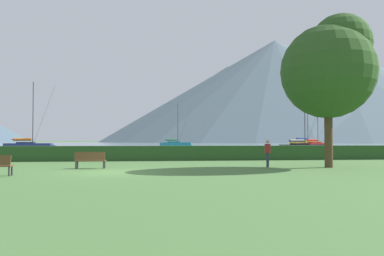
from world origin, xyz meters
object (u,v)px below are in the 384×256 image
sailboat_slip_0 (29,146)px  sailboat_slip_5 (303,147)px  person_standing_walker (268,151)px  sailboat_slip_3 (306,143)px  park_bench_near_path (90,159)px  sailboat_slip_4 (176,144)px  sailboat_slip_2 (316,145)px  park_tree (331,66)px

sailboat_slip_0 → sailboat_slip_5: size_ratio=1.40×
sailboat_slip_5 → person_standing_walker: 33.39m
sailboat_slip_3 → sailboat_slip_5: sailboat_slip_3 is taller
park_bench_near_path → sailboat_slip_3: bearing=64.8°
sailboat_slip_0 → sailboat_slip_3: size_ratio=1.08×
sailboat_slip_4 → person_standing_walker: sailboat_slip_4 is taller
sailboat_slip_5 → park_bench_near_path: 39.08m
sailboat_slip_2 → sailboat_slip_3: size_ratio=0.88×
sailboat_slip_4 → sailboat_slip_3: bearing=-0.4°
sailboat_slip_0 → park_tree: sailboat_slip_0 is taller
sailboat_slip_0 → park_tree: (29.21, -42.10, 5.40)m
sailboat_slip_5 → person_standing_walker: size_ratio=4.67×
sailboat_slip_4 → sailboat_slip_5: sailboat_slip_4 is taller
park_bench_near_path → park_tree: park_tree is taller
sailboat_slip_0 → sailboat_slip_2: bearing=10.4°
person_standing_walker → sailboat_slip_3: bearing=75.6°
sailboat_slip_0 → sailboat_slip_2: size_ratio=1.23×
sailboat_slip_2 → person_standing_walker: bearing=-132.0°
sailboat_slip_5 → park_bench_near_path: size_ratio=4.38×
person_standing_walker → park_bench_near_path: bearing=-170.0°
sailboat_slip_0 → sailboat_slip_5: (40.12, -11.40, -0.09)m
sailboat_slip_4 → sailboat_slip_5: 39.05m
sailboat_slip_0 → person_standing_walker: bearing=-61.0°
sailboat_slip_3 → person_standing_walker: sailboat_slip_3 is taller
sailboat_slip_3 → person_standing_walker: (-33.23, -72.74, 0.23)m
park_bench_near_path → person_standing_walker: 10.44m
sailboat_slip_5 → sailboat_slip_3: bearing=50.0°
sailboat_slip_0 → park_tree: 51.53m
park_bench_near_path → sailboat_slip_2: bearing=60.7°
sailboat_slip_0 → sailboat_slip_4: bearing=41.9°
sailboat_slip_3 → park_bench_near_path: bearing=-130.8°
sailboat_slip_3 → sailboat_slip_4: sailboat_slip_3 is taller
sailboat_slip_4 → park_tree: sailboat_slip_4 is taller
sailboat_slip_0 → sailboat_slip_4: 35.08m
sailboat_slip_3 → park_tree: sailboat_slip_3 is taller
sailboat_slip_2 → sailboat_slip_5: (-12.68, -23.58, -0.02)m
sailboat_slip_3 → person_standing_walker: bearing=-124.3°
park_bench_near_path → park_tree: size_ratio=0.19×
sailboat_slip_4 → sailboat_slip_2: bearing=-35.7°
park_bench_near_path → park_tree: 15.20m
park_bench_near_path → person_standing_walker: (10.43, -0.03, 0.44)m
sailboat_slip_2 → park_tree: 59.44m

